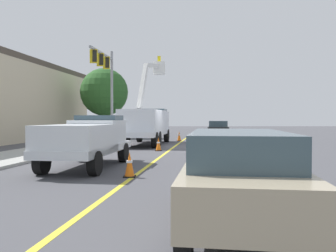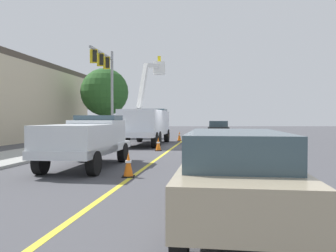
# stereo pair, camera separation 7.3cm
# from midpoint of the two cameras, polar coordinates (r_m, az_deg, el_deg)

# --- Properties ---
(ground) EXTENTS (120.00, 120.00, 0.00)m
(ground) POSITION_cam_midpoint_polar(r_m,az_deg,el_deg) (23.41, 1.15, -3.45)
(ground) COLOR #47474C
(sidewalk_far_side) EXTENTS (59.88, 12.37, 0.12)m
(sidewalk_far_side) POSITION_cam_midpoint_polar(r_m,az_deg,el_deg) (25.20, -15.04, -3.02)
(sidewalk_far_side) COLOR #9E9E99
(sidewalk_far_side) RESTS_ON ground
(lane_centre_stripe) EXTENTS (49.48, 7.50, 0.01)m
(lane_centre_stripe) POSITION_cam_midpoint_polar(r_m,az_deg,el_deg) (23.41, 1.15, -3.44)
(lane_centre_stripe) COLOR yellow
(lane_centre_stripe) RESTS_ON ground
(utility_bucket_truck) EXTENTS (8.48, 3.68, 6.62)m
(utility_bucket_truck) POSITION_cam_midpoint_polar(r_m,az_deg,el_deg) (25.45, -3.43, 0.54)
(utility_bucket_truck) COLOR white
(utility_bucket_truck) RESTS_ON ground
(service_pickup_truck) EXTENTS (5.85, 2.90, 2.06)m
(service_pickup_truck) POSITION_cam_midpoint_polar(r_m,az_deg,el_deg) (13.81, -13.21, -2.13)
(service_pickup_truck) COLOR silver
(service_pickup_truck) RESTS_ON ground
(passing_minivan) EXTENTS (5.03, 2.58, 1.69)m
(passing_minivan) POSITION_cam_midpoint_polar(r_m,az_deg,el_deg) (33.06, 8.40, -0.39)
(passing_minivan) COLOR black
(passing_minivan) RESTS_ON ground
(trailing_sedan) EXTENTS (5.03, 2.58, 1.69)m
(trailing_sedan) POSITION_cam_midpoint_polar(r_m,az_deg,el_deg) (6.46, 11.47, -7.29)
(trailing_sedan) COLOR tan
(trailing_sedan) RESTS_ON ground
(traffic_cone_leading) EXTENTS (0.40, 0.40, 0.83)m
(traffic_cone_leading) POSITION_cam_midpoint_polar(r_m,az_deg,el_deg) (11.43, -6.40, -6.39)
(traffic_cone_leading) COLOR black
(traffic_cone_leading) RESTS_ON ground
(traffic_cone_mid_front) EXTENTS (0.40, 0.40, 0.80)m
(traffic_cone_mid_front) POSITION_cam_midpoint_polar(r_m,az_deg,el_deg) (20.44, -1.51, -3.04)
(traffic_cone_mid_front) COLOR black
(traffic_cone_mid_front) RESTS_ON ground
(traffic_cone_mid_rear) EXTENTS (0.40, 0.40, 0.87)m
(traffic_cone_mid_rear) POSITION_cam_midpoint_polar(r_m,az_deg,el_deg) (29.18, 1.97, -1.68)
(traffic_cone_mid_rear) COLOR black
(traffic_cone_mid_rear) RESTS_ON ground
(traffic_signal_mast) EXTENTS (5.35, 1.06, 7.70)m
(traffic_signal_mast) POSITION_cam_midpoint_polar(r_m,az_deg,el_deg) (28.71, -10.12, 8.27)
(traffic_signal_mast) COLOR gray
(traffic_signal_mast) RESTS_ON ground
(street_tree_right) EXTENTS (4.80, 4.80, 6.98)m
(street_tree_right) POSITION_cam_midpoint_polar(r_m,az_deg,el_deg) (35.42, -10.40, 5.54)
(street_tree_right) COLOR brown
(street_tree_right) RESTS_ON ground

